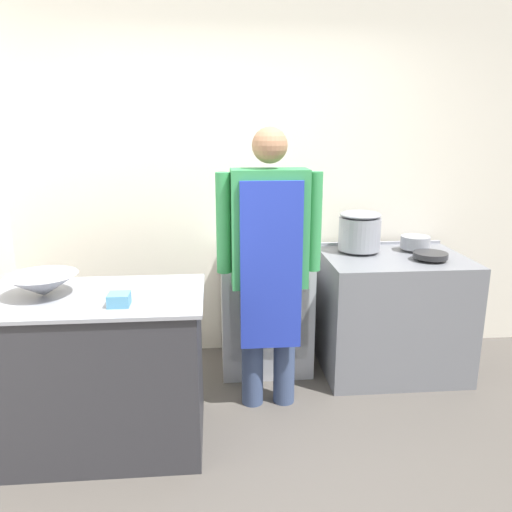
{
  "coord_description": "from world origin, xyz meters",
  "views": [
    {
      "loc": [
        -0.16,
        -2.13,
        1.77
      ],
      "look_at": [
        0.1,
        0.92,
        0.97
      ],
      "focal_mm": 35.0,
      "sensor_mm": 36.0,
      "label": 1
    }
  ],
  "objects_px": {
    "stove": "(391,313)",
    "sauce_pot": "(415,242)",
    "saute_pan": "(430,255)",
    "fridge_unit": "(265,312)",
    "plastic_tub": "(119,300)",
    "person_cook": "(269,255)",
    "mixing_bowl": "(43,285)",
    "stock_pot": "(360,230)"
  },
  "relations": [
    {
      "from": "stove",
      "to": "stock_pot",
      "type": "relative_size",
      "value": 3.3
    },
    {
      "from": "stove",
      "to": "person_cook",
      "type": "distance_m",
      "value": 1.19
    },
    {
      "from": "fridge_unit",
      "to": "sauce_pot",
      "type": "xyz_separation_m",
      "value": [
        1.12,
        0.01,
        0.51
      ]
    },
    {
      "from": "saute_pan",
      "to": "person_cook",
      "type": "bearing_deg",
      "value": -166.11
    },
    {
      "from": "fridge_unit",
      "to": "person_cook",
      "type": "relative_size",
      "value": 0.48
    },
    {
      "from": "stock_pot",
      "to": "saute_pan",
      "type": "xyz_separation_m",
      "value": [
        0.43,
        -0.27,
        -0.13
      ]
    },
    {
      "from": "sauce_pot",
      "to": "plastic_tub",
      "type": "bearing_deg",
      "value": -151.49
    },
    {
      "from": "fridge_unit",
      "to": "stock_pot",
      "type": "bearing_deg",
      "value": 0.42
    },
    {
      "from": "stove",
      "to": "plastic_tub",
      "type": "relative_size",
      "value": 9.37
    },
    {
      "from": "stove",
      "to": "sauce_pot",
      "type": "relative_size",
      "value": 4.71
    },
    {
      "from": "stove",
      "to": "saute_pan",
      "type": "xyz_separation_m",
      "value": [
        0.2,
        -0.14,
        0.47
      ]
    },
    {
      "from": "stock_pot",
      "to": "sauce_pot",
      "type": "distance_m",
      "value": 0.44
    },
    {
      "from": "person_cook",
      "to": "fridge_unit",
      "type": "bearing_deg",
      "value": 86.39
    },
    {
      "from": "mixing_bowl",
      "to": "person_cook",
      "type": "bearing_deg",
      "value": 14.43
    },
    {
      "from": "stove",
      "to": "stock_pot",
      "type": "xyz_separation_m",
      "value": [
        -0.23,
        0.14,
        0.6
      ]
    },
    {
      "from": "stock_pot",
      "to": "sauce_pot",
      "type": "xyz_separation_m",
      "value": [
        0.43,
        -0.0,
        -0.1
      ]
    },
    {
      "from": "mixing_bowl",
      "to": "fridge_unit",
      "type": "bearing_deg",
      "value": 34.3
    },
    {
      "from": "stove",
      "to": "plastic_tub",
      "type": "distance_m",
      "value": 2.06
    },
    {
      "from": "stove",
      "to": "sauce_pot",
      "type": "xyz_separation_m",
      "value": [
        0.2,
        0.14,
        0.5
      ]
    },
    {
      "from": "fridge_unit",
      "to": "plastic_tub",
      "type": "bearing_deg",
      "value": -128.65
    },
    {
      "from": "plastic_tub",
      "to": "saute_pan",
      "type": "xyz_separation_m",
      "value": [
        1.97,
        0.8,
        -0.02
      ]
    },
    {
      "from": "plastic_tub",
      "to": "person_cook",
      "type": "bearing_deg",
      "value": 32.07
    },
    {
      "from": "person_cook",
      "to": "sauce_pot",
      "type": "xyz_separation_m",
      "value": [
        1.16,
        0.56,
        -0.07
      ]
    },
    {
      "from": "stove",
      "to": "saute_pan",
      "type": "height_order",
      "value": "saute_pan"
    },
    {
      "from": "person_cook",
      "to": "mixing_bowl",
      "type": "xyz_separation_m",
      "value": [
        -1.25,
        -0.32,
        -0.06
      ]
    },
    {
      "from": "mixing_bowl",
      "to": "stove",
      "type": "bearing_deg",
      "value": 18.62
    },
    {
      "from": "plastic_tub",
      "to": "sauce_pot",
      "type": "distance_m",
      "value": 2.25
    },
    {
      "from": "plastic_tub",
      "to": "stock_pot",
      "type": "distance_m",
      "value": 1.89
    },
    {
      "from": "person_cook",
      "to": "sauce_pot",
      "type": "height_order",
      "value": "person_cook"
    },
    {
      "from": "fridge_unit",
      "to": "mixing_bowl",
      "type": "xyz_separation_m",
      "value": [
        -1.28,
        -0.88,
        0.53
      ]
    },
    {
      "from": "saute_pan",
      "to": "sauce_pot",
      "type": "bearing_deg",
      "value": 90.0
    },
    {
      "from": "person_cook",
      "to": "plastic_tub",
      "type": "height_order",
      "value": "person_cook"
    },
    {
      "from": "stove",
      "to": "person_cook",
      "type": "height_order",
      "value": "person_cook"
    },
    {
      "from": "stock_pot",
      "to": "sauce_pot",
      "type": "relative_size",
      "value": 1.43
    },
    {
      "from": "fridge_unit",
      "to": "stock_pot",
      "type": "distance_m",
      "value": 0.92
    },
    {
      "from": "mixing_bowl",
      "to": "sauce_pot",
      "type": "relative_size",
      "value": 1.76
    },
    {
      "from": "stove",
      "to": "stock_pot",
      "type": "bearing_deg",
      "value": 148.6
    },
    {
      "from": "mixing_bowl",
      "to": "plastic_tub",
      "type": "bearing_deg",
      "value": -24.01
    },
    {
      "from": "fridge_unit",
      "to": "saute_pan",
      "type": "relative_size",
      "value": 3.58
    },
    {
      "from": "stove",
      "to": "plastic_tub",
      "type": "bearing_deg",
      "value": -152.22
    },
    {
      "from": "person_cook",
      "to": "plastic_tub",
      "type": "xyz_separation_m",
      "value": [
        -0.82,
        -0.51,
        -0.08
      ]
    },
    {
      "from": "stove",
      "to": "mixing_bowl",
      "type": "xyz_separation_m",
      "value": [
        -2.2,
        -0.74,
        0.52
      ]
    }
  ]
}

